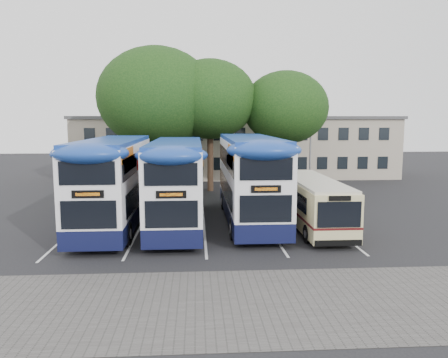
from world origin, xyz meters
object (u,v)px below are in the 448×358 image
at_px(tree_mid, 210,99).
at_px(bus_dd_right, 250,175).
at_px(lamp_post, 311,128).
at_px(bus_dd_left, 114,179).
at_px(tree_left, 157,98).
at_px(bus_dd_mid, 177,179).
at_px(bus_single, 312,200).
at_px(tree_right, 285,108).

distance_m(tree_mid, bus_dd_right, 12.25).
distance_m(lamp_post, bus_dd_left, 20.60).
height_order(bus_dd_left, bus_dd_right, bus_dd_right).
relative_size(lamp_post, tree_left, 0.78).
bearing_deg(tree_mid, tree_left, 178.71).
bearing_deg(bus_dd_mid, bus_single, -6.66).
bearing_deg(bus_dd_mid, lamp_post, 51.93).
relative_size(tree_left, bus_dd_right, 1.00).
bearing_deg(tree_left, bus_dd_left, -96.56).
height_order(bus_dd_left, bus_single, bus_dd_left).
bearing_deg(bus_dd_right, bus_single, -26.58).
bearing_deg(bus_dd_right, bus_dd_left, -174.61).
height_order(tree_right, bus_dd_left, tree_right).
relative_size(tree_mid, bus_dd_mid, 0.95).
distance_m(lamp_post, bus_dd_right, 15.50).
height_order(lamp_post, tree_mid, tree_mid).
bearing_deg(tree_right, lamp_post, 40.74).
xyz_separation_m(bus_dd_left, bus_dd_mid, (3.43, -0.05, -0.06)).
relative_size(tree_mid, bus_single, 1.19).
bearing_deg(bus_dd_mid, tree_mid, 79.39).
bearing_deg(tree_left, tree_right, -0.43).
xyz_separation_m(lamp_post, tree_right, (-2.83, -2.43, 1.74)).
relative_size(tree_right, bus_dd_left, 0.85).
distance_m(bus_dd_right, bus_single, 3.80).
height_order(tree_right, bus_dd_mid, tree_right).
distance_m(tree_left, bus_dd_right, 13.72).
bearing_deg(tree_mid, bus_dd_right, -80.30).
bearing_deg(tree_mid, lamp_post, 15.25).
xyz_separation_m(tree_left, tree_mid, (4.29, -0.10, -0.14)).
xyz_separation_m(tree_left, tree_right, (10.45, -0.08, -0.79)).
height_order(tree_left, bus_dd_right, tree_left).
distance_m(tree_right, bus_dd_right, 12.62).
height_order(tree_right, bus_single, tree_right).
bearing_deg(tree_mid, tree_right, 0.16).
height_order(tree_mid, bus_dd_mid, tree_mid).
relative_size(lamp_post, bus_single, 1.01).
distance_m(bus_dd_left, bus_dd_mid, 3.43).
distance_m(tree_left, bus_dd_left, 12.99).
height_order(tree_mid, bus_dd_right, tree_mid).
relative_size(lamp_post, tree_mid, 0.85).
xyz_separation_m(bus_dd_left, bus_single, (10.79, -0.91, -1.13)).
relative_size(tree_right, bus_single, 1.09).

